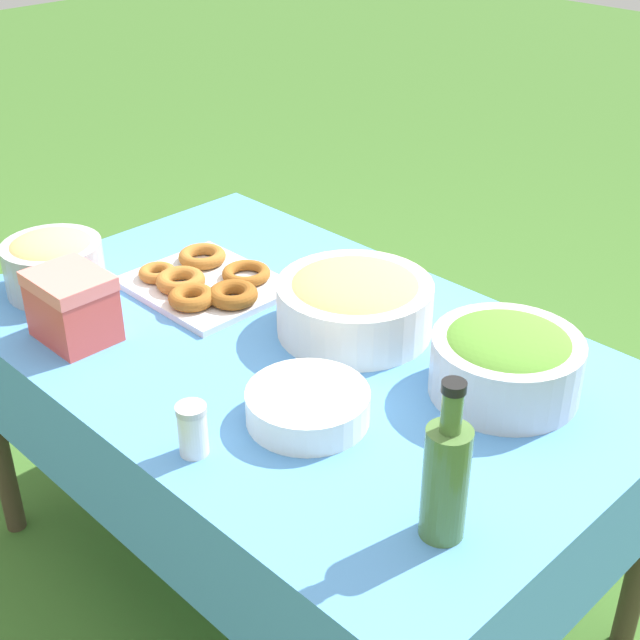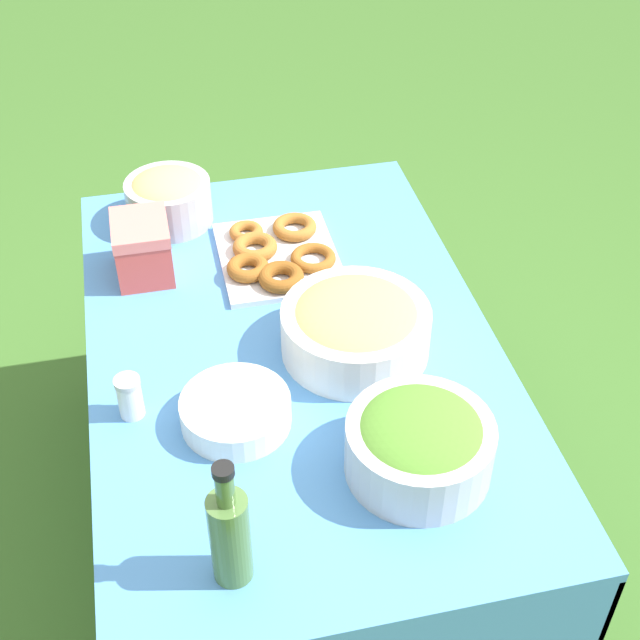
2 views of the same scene
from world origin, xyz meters
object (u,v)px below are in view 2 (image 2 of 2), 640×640
(pasta_bowl, at_px, (168,197))
(cooler_box, at_px, (143,248))
(salad_bowl, at_px, (420,443))
(olive_oil_bottle, at_px, (230,534))
(bread_bowl, at_px, (356,326))
(plate_stack, at_px, (236,411))
(donut_platter, at_px, (276,255))

(pasta_bowl, height_order, cooler_box, cooler_box)
(salad_bowl, distance_m, olive_oil_bottle, 0.41)
(olive_oil_bottle, bearing_deg, bread_bowl, -34.22)
(pasta_bowl, bearing_deg, salad_bowl, -158.22)
(plate_stack, relative_size, cooler_box, 1.35)
(pasta_bowl, distance_m, bread_bowl, 0.70)
(donut_platter, relative_size, bread_bowl, 1.10)
(donut_platter, bearing_deg, salad_bowl, -168.70)
(salad_bowl, relative_size, pasta_bowl, 1.27)
(pasta_bowl, distance_m, cooler_box, 0.23)
(olive_oil_bottle, xyz_separation_m, bread_bowl, (0.51, -0.35, -0.04))
(olive_oil_bottle, height_order, bread_bowl, olive_oil_bottle)
(salad_bowl, xyz_separation_m, bread_bowl, (0.36, 0.03, -0.00))
(cooler_box, bearing_deg, olive_oil_bottle, -174.56)
(bread_bowl, xyz_separation_m, cooler_box, (0.39, 0.43, 0.00))
(salad_bowl, relative_size, bread_bowl, 0.87)
(bread_bowl, bearing_deg, donut_platter, 16.88)
(salad_bowl, distance_m, bread_bowl, 0.36)
(salad_bowl, height_order, olive_oil_bottle, olive_oil_bottle)
(donut_platter, bearing_deg, pasta_bowl, 44.84)
(donut_platter, xyz_separation_m, plate_stack, (-0.52, 0.18, 0.01))
(bread_bowl, distance_m, cooler_box, 0.58)
(pasta_bowl, xyz_separation_m, plate_stack, (-0.76, -0.06, -0.04))
(plate_stack, relative_size, olive_oil_bottle, 0.81)
(donut_platter, distance_m, plate_stack, 0.55)
(plate_stack, relative_size, bread_bowl, 0.69)
(donut_platter, xyz_separation_m, cooler_box, (0.03, 0.32, 0.05))
(cooler_box, bearing_deg, donut_platter, -94.67)
(salad_bowl, height_order, cooler_box, cooler_box)
(pasta_bowl, relative_size, olive_oil_bottle, 0.80)
(pasta_bowl, bearing_deg, cooler_box, 159.23)
(pasta_bowl, relative_size, plate_stack, 0.99)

